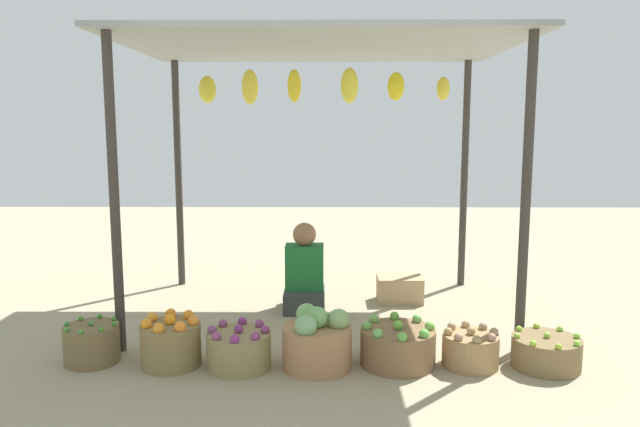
{
  "coord_description": "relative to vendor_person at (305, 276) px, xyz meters",
  "views": [
    {
      "loc": [
        0.04,
        -5.12,
        1.62
      ],
      "look_at": [
        0.0,
        -0.48,
        0.95
      ],
      "focal_mm": 33.56,
      "sensor_mm": 36.0,
      "label": 1
    }
  ],
  "objects": [
    {
      "name": "basket_limes",
      "position": [
        1.69,
        -1.32,
        -0.19
      ],
      "size": [
        0.46,
        0.46,
        0.25
      ],
      "color": "brown",
      "rests_on": "ground"
    },
    {
      "name": "basket_potatoes",
      "position": [
        1.18,
        -1.31,
        -0.18
      ],
      "size": [
        0.38,
        0.38,
        0.28
      ],
      "color": "#99774D",
      "rests_on": "ground"
    },
    {
      "name": "basket_oranges",
      "position": [
        -0.87,
        -1.31,
        -0.14
      ],
      "size": [
        0.41,
        0.41,
        0.36
      ],
      "color": "olive",
      "rests_on": "ground"
    },
    {
      "name": "wooden_crate_near_vendor",
      "position": [
        0.88,
        0.22,
        -0.18
      ],
      "size": [
        0.41,
        0.29,
        0.24
      ],
      "primitive_type": "cube",
      "color": "tan",
      "rests_on": "ground"
    },
    {
      "name": "basket_cabbages",
      "position": [
        0.13,
        -1.34,
        -0.12
      ],
      "size": [
        0.47,
        0.47,
        0.43
      ],
      "color": "#A67851",
      "rests_on": "ground"
    },
    {
      "name": "basket_green_apples",
      "position": [
        0.68,
        -1.28,
        -0.17
      ],
      "size": [
        0.51,
        0.51,
        0.31
      ],
      "color": "brown",
      "rests_on": "ground"
    },
    {
      "name": "market_stall_structure",
      "position": [
        0.14,
        -0.1,
        1.82
      ],
      "size": [
        3.2,
        2.17,
        2.32
      ],
      "color": "#38332D",
      "rests_on": "ground"
    },
    {
      "name": "basket_green_chilies",
      "position": [
        -1.44,
        -1.26,
        -0.17
      ],
      "size": [
        0.37,
        0.37,
        0.29
      ],
      "color": "brown",
      "rests_on": "ground"
    },
    {
      "name": "ground_plane",
      "position": [
        0.14,
        -0.1,
        -0.3
      ],
      "size": [
        14.0,
        14.0,
        0.0
      ],
      "primitive_type": "plane",
      "color": "tan"
    },
    {
      "name": "vendor_person",
      "position": [
        0.0,
        0.0,
        0.0
      ],
      "size": [
        0.36,
        0.44,
        0.78
      ],
      "color": "#373D3B",
      "rests_on": "ground"
    },
    {
      "name": "basket_purple_onions",
      "position": [
        -0.4,
        -1.35,
        -0.17
      ],
      "size": [
        0.44,
        0.44,
        0.3
      ],
      "color": "#8D7E50",
      "rests_on": "ground"
    }
  ]
}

